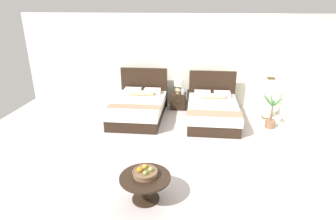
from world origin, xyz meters
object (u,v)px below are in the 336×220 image
bed_near_corner (213,111)px  floor_lamp_corner (268,98)px  vase (183,91)px  fruit_bowl (145,173)px  nightstand (178,101)px  bed_near_window (139,107)px  table_lamp (179,85)px  potted_palm (271,118)px  loose_apple (141,166)px  coffee_table (145,182)px

bed_near_corner → floor_lamp_corner: 1.60m
vase → fruit_bowl: vase is taller
nightstand → vase: size_ratio=2.42×
bed_near_window → table_lamp: (1.07, 0.86, 0.43)m
table_lamp → potted_palm: size_ratio=0.47×
bed_near_window → loose_apple: size_ratio=29.52×
fruit_bowl → vase: bearing=85.0°
floor_lamp_corner → potted_palm: floor_lamp_corner is taller
table_lamp → floor_lamp_corner: size_ratio=0.37×
bed_near_window → loose_apple: bed_near_window is taller
vase → table_lamp: bearing=156.5°
loose_apple → floor_lamp_corner: floor_lamp_corner is taller
vase → coffee_table: bearing=-94.9°
loose_apple → floor_lamp_corner: size_ratio=0.06×
fruit_bowl → floor_lamp_corner: floor_lamp_corner is taller
coffee_table → loose_apple: (-0.11, 0.24, 0.15)m
bed_near_window → bed_near_corner: size_ratio=0.98×
bed_near_corner → potted_palm: 1.53m
floor_lamp_corner → potted_palm: bearing=-93.5°
coffee_table → loose_apple: loose_apple is taller
fruit_bowl → loose_apple: fruit_bowl is taller
bed_near_window → potted_palm: 3.59m
vase → floor_lamp_corner: 2.45m
bed_near_corner → fruit_bowl: size_ratio=5.08×
bed_near_window → floor_lamp_corner: (3.62, 0.34, 0.29)m
bed_near_corner → vase: size_ratio=10.72×
floor_lamp_corner → coffee_table: bearing=-125.7°
vase → loose_apple: bearing=-96.7°
table_lamp → vase: (0.14, -0.06, -0.15)m
loose_apple → bed_near_window: bearing=102.5°
potted_palm → fruit_bowl: bearing=-130.7°
bed_near_corner → loose_apple: 3.56m
vase → floor_lamp_corner: size_ratio=0.17×
nightstand → coffee_table: size_ratio=0.56×
fruit_bowl → loose_apple: 0.24m
nightstand → loose_apple: (-0.34, -4.13, 0.25)m
table_lamp → coffee_table: bearing=-93.0°
loose_apple → table_lamp: bearing=85.3°
bed_near_window → nightstand: bed_near_window is taller
table_lamp → loose_apple: (-0.34, -4.15, -0.24)m
vase → nightstand: bearing=163.9°
coffee_table → potted_palm: size_ratio=0.92×
nightstand → table_lamp: 0.49m
table_lamp → fruit_bowl: 4.38m
bed_near_window → nightstand: 1.37m
loose_apple → potted_palm: 4.12m
coffee_table → bed_near_window: bearing=103.4°
table_lamp → bed_near_window: bearing=-141.1°
nightstand → coffee_table: bearing=-93.1°
bed_near_window → coffee_table: 3.62m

